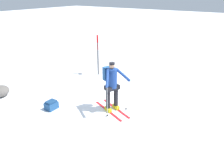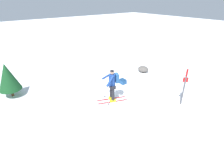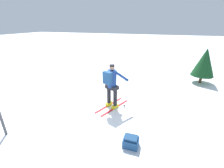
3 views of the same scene
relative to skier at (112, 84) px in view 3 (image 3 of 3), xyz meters
The scene contains 4 objects.
ground_plane 1.14m from the skier, 157.06° to the right, with size 80.00×80.00×0.00m, color white.
skier is the anchor object (origin of this frame).
dropped_backpack 2.25m from the skier, 56.36° to the right, with size 0.41×0.33×0.30m.
pine_tree 5.52m from the skier, 47.21° to the left, with size 1.14×1.14×1.89m.
Camera 3 is at (2.24, -4.59, 3.08)m, focal length 24.00 mm.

